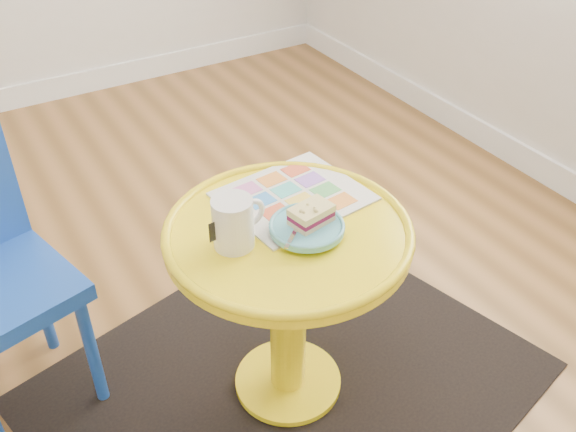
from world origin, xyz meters
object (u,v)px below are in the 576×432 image
side_table (288,279)px  plate (307,228)px  newspaper (293,196)px  mug (234,221)px

side_table → plate: bearing=-52.9°
side_table → newspaper: (0.08, 0.11, 0.16)m
mug → newspaper: bearing=17.0°
newspaper → mug: mug is taller
side_table → mug: mug is taller
newspaper → mug: (-0.22, -0.10, 0.06)m
mug → plate: size_ratio=0.76×
side_table → mug: (-0.14, 0.02, 0.23)m
newspaper → mug: bearing=-162.9°
side_table → plate: (0.03, -0.04, 0.18)m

